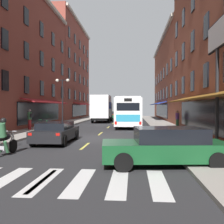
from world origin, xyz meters
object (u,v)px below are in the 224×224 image
(pedestrian_near, at_px, (30,119))
(street_lamp_twin, at_px, (63,100))
(sedan_mid, at_px, (166,146))
(pedestrian_mid, at_px, (177,119))
(bicycle_near, at_px, (45,126))
(transit_bus, at_px, (129,111))
(billboard_sign, at_px, (217,50))
(box_truck, at_px, (102,109))
(motorcycle_rider, at_px, (3,139))
(sedan_far, at_px, (56,132))
(sedan_near, at_px, (110,115))

(pedestrian_near, xyz_separation_m, street_lamp_twin, (1.91, 3.73, 1.76))
(sedan_mid, bearing_deg, pedestrian_mid, 78.86)
(bicycle_near, xyz_separation_m, pedestrian_mid, (11.92, 3.37, 0.49))
(transit_bus, bearing_deg, bicycle_near, -134.22)
(billboard_sign, xyz_separation_m, box_truck, (-8.78, 21.54, -3.25))
(billboard_sign, bearing_deg, motorcycle_rider, -161.99)
(box_truck, distance_m, pedestrian_mid, 13.62)
(box_truck, xyz_separation_m, sedan_mid, (5.53, -26.15, -1.21))
(transit_bus, bearing_deg, sedan_far, -105.84)
(billboard_sign, bearing_deg, pedestrian_mid, 90.90)
(sedan_near, xyz_separation_m, street_lamp_twin, (-3.03, -20.22, 2.16))
(bicycle_near, bearing_deg, sedan_near, 81.86)
(motorcycle_rider, height_order, pedestrian_mid, pedestrian_mid)
(sedan_far, bearing_deg, bicycle_near, 114.31)
(sedan_near, bearing_deg, motorcycle_rider, -92.37)
(sedan_near, xyz_separation_m, bicycle_near, (-3.46, -24.20, -0.20))
(sedan_near, xyz_separation_m, pedestrian_mid, (8.46, -20.82, 0.29))
(pedestrian_near, bearing_deg, street_lamp_twin, -2.50)
(sedan_far, height_order, street_lamp_twin, street_lamp_twin)
(sedan_mid, relative_size, bicycle_near, 2.73)
(bicycle_near, bearing_deg, sedan_far, -65.69)
(sedan_mid, distance_m, motorcycle_rider, 6.96)
(pedestrian_mid, bearing_deg, motorcycle_rider, 78.14)
(pedestrian_mid, bearing_deg, sedan_near, -45.03)
(transit_bus, bearing_deg, pedestrian_mid, -39.60)
(sedan_far, relative_size, motorcycle_rider, 2.14)
(box_truck, bearing_deg, sedan_mid, -78.06)
(sedan_near, bearing_deg, street_lamp_twin, -98.53)
(street_lamp_twin, bearing_deg, pedestrian_mid, -2.98)
(sedan_mid, bearing_deg, pedestrian_near, 129.55)
(box_truck, xyz_separation_m, motorcycle_rider, (-1.30, -24.82, -1.20))
(street_lamp_twin, bearing_deg, transit_bus, 26.62)
(transit_bus, xyz_separation_m, pedestrian_near, (-8.62, -7.09, -0.55))
(billboard_sign, xyz_separation_m, sedan_mid, (-3.25, -4.60, -4.45))
(bicycle_near, height_order, pedestrian_near, pedestrian_near)
(sedan_near, height_order, sedan_far, sedan_near)
(box_truck, xyz_separation_m, pedestrian_near, (-4.80, -13.64, -0.81))
(transit_bus, relative_size, box_truck, 1.67)
(box_truck, distance_m, sedan_mid, 26.75)
(sedan_near, distance_m, motorcycle_rider, 35.16)
(pedestrian_mid, height_order, street_lamp_twin, street_lamp_twin)
(motorcycle_rider, distance_m, pedestrian_mid, 17.41)
(billboard_sign, relative_size, sedan_mid, 1.40)
(sedan_near, bearing_deg, bicycle_near, -98.14)
(sedan_near, bearing_deg, sedan_mid, -81.60)
(sedan_near, relative_size, street_lamp_twin, 0.88)
(box_truck, relative_size, sedan_near, 1.71)
(bicycle_near, bearing_deg, transit_bus, 45.78)
(billboard_sign, xyz_separation_m, pedestrian_mid, (-0.17, 11.03, -4.16))
(motorcycle_rider, relative_size, pedestrian_near, 1.15)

